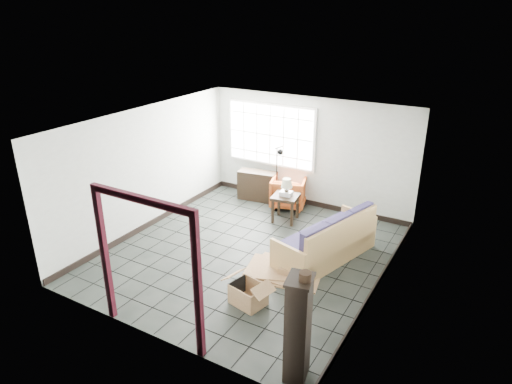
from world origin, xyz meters
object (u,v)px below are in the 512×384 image
Objects in this scene: futon_sofa at (328,243)px; side_table at (285,200)px; armchair at (289,191)px; tall_shelf at (298,328)px.

side_table is at bearing 159.16° from futon_sofa.
armchair is 0.79m from side_table.
futon_sofa is 3.08m from tall_shelf.
futon_sofa is 3.65× the size of side_table.
side_table is (-1.45, 1.10, 0.15)m from futon_sofa.
tall_shelf reaches higher than side_table.
armchair is at bearing 149.73° from futon_sofa.
side_table is at bearing 107.17° from tall_shelf.
futon_sofa reaches higher than armchair.
tall_shelf is (2.49, -4.80, 0.35)m from armchair.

